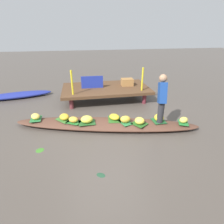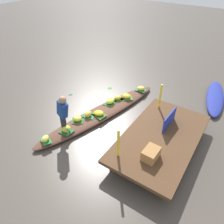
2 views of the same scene
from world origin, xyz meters
The scene contains 30 objects.
canal_water centered at (0.00, 0.00, 0.00)m, with size 40.00×40.00×0.00m, color #4D443D.
dock_platform centered at (0.35, 2.20, 0.39)m, with size 3.20×1.80×0.45m.
vendor_boat centered at (0.00, 0.00, 0.09)m, with size 4.94×0.75×0.19m, color brown.
moored_boat centered at (-3.05, 2.93, 0.10)m, with size 2.57×0.59×0.21m, color navy.
leaf_mat_0 centered at (1.40, -0.26, 0.19)m, with size 0.35×0.33×0.01m, color #21592C.
banana_bunch_0 centered at (1.40, -0.26, 0.29)m, with size 0.25×0.25×0.20m, color yellow.
leaf_mat_1 centered at (-1.87, 0.47, 0.19)m, with size 0.39×0.28×0.01m, color #296F3A.
banana_bunch_1 centered at (-1.87, 0.47, 0.27)m, with size 0.28×0.22×0.15m, color #F5D456.
leaf_mat_2 centered at (-0.85, 0.09, 0.19)m, with size 0.36×0.26×0.01m, color #27712E.
banana_bunch_2 centered at (-0.85, 0.09, 0.27)m, with size 0.26×0.20×0.15m, color gold.
leaf_mat_3 centered at (-1.09, 0.30, 0.19)m, with size 0.42×0.32×0.01m, color #3A732F.
banana_bunch_3 centered at (-1.09, 0.30, 0.27)m, with size 0.30×0.25×0.16m, color gold.
leaf_mat_4 centered at (0.25, 0.06, 0.19)m, with size 0.44×0.33×0.01m, color #2D6123.
banana_bunch_4 centered at (0.25, 0.06, 0.26)m, with size 0.32×0.25×0.14m, color gold.
leaf_mat_5 centered at (2.00, -0.47, 0.19)m, with size 0.34×0.24×0.01m, color #267A35.
banana_bunch_5 centered at (2.00, -0.47, 0.27)m, with size 0.24×0.18×0.15m, color #EED755.
leaf_mat_6 centered at (0.50, -0.17, 0.19)m, with size 0.37×0.26×0.01m, color #2C763D.
banana_bunch_6 centered at (0.50, -0.17, 0.29)m, with size 0.27×0.20×0.19m, color gold.
leaf_mat_7 centered at (0.84, -0.31, 0.19)m, with size 0.36×0.33×0.01m, color #275A20.
banana_bunch_7 centered at (0.84, -0.31, 0.28)m, with size 0.25×0.25×0.17m, color #F9E04C.
leaf_mat_8 centered at (-0.50, 0.00, 0.19)m, with size 0.43×0.33×0.01m, color #245224.
banana_bunch_8 centered at (-0.50, 0.00, 0.29)m, with size 0.31×0.25×0.19m, color #F3E64A.
vendor_person centered at (1.40, -0.27, 0.89)m, with size 0.27×0.44×1.25m.
water_bottle centered at (1.45, -0.16, 0.30)m, with size 0.07×0.07×0.22m, color #51B972.
market_banner centered at (-0.15, 2.20, 0.68)m, with size 0.80×0.03×0.44m, color #1E2F98.
railing_post_west centered at (-0.85, 1.60, 0.86)m, with size 0.06×0.06×0.81m, color yellow.
railing_post_east centered at (1.55, 1.60, 0.86)m, with size 0.06×0.06×0.81m, color yellow.
produce_crate centered at (1.19, 2.29, 0.59)m, with size 0.44×0.32×0.27m, color #A3723E.
drifting_plant_0 centered at (-0.36, -1.74, 0.00)m, with size 0.17×0.11×0.01m, color #224930.
drifting_plant_1 centered at (-1.59, -0.76, 0.00)m, with size 0.18×0.17×0.01m, color #397A26.
Camera 2 is at (4.54, 3.41, 4.38)m, focal length 34.32 mm.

